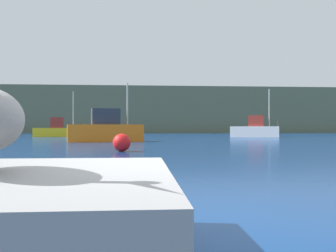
# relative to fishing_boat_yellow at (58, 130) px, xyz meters

# --- Properties ---
(ground_plane) EXTENTS (260.00, 260.00, 0.00)m
(ground_plane) POSITION_rel_fishing_boat_yellow_xyz_m (10.19, -38.14, -0.78)
(ground_plane) COLOR navy
(hillside_backdrop) EXTENTS (140.00, 10.09, 9.26)m
(hillside_backdrop) POSITION_rel_fishing_boat_yellow_xyz_m (10.19, 30.50, 3.85)
(hillside_backdrop) COLOR #5B664C
(hillside_backdrop) RESTS_ON ground
(fishing_boat_yellow) EXTENTS (5.84, 2.79, 5.42)m
(fishing_boat_yellow) POSITION_rel_fishing_boat_yellow_xyz_m (0.00, 0.00, 0.00)
(fishing_boat_yellow) COLOR yellow
(fishing_boat_yellow) RESTS_ON ground
(fishing_boat_white) EXTENTS (5.61, 3.64, 5.43)m
(fishing_boat_white) POSITION_rel_fishing_boat_yellow_xyz_m (22.71, -3.13, 0.08)
(fishing_boat_white) COLOR white
(fishing_boat_white) RESTS_ON ground
(fishing_boat_orange) EXTENTS (5.78, 2.88, 4.49)m
(fishing_boat_orange) POSITION_rel_fishing_boat_yellow_xyz_m (7.14, -15.32, 0.13)
(fishing_boat_orange) COLOR orange
(fishing_boat_orange) RESTS_ON ground
(mooring_buoy) EXTENTS (0.80, 0.80, 0.80)m
(mooring_buoy) POSITION_rel_fishing_boat_yellow_xyz_m (8.99, -26.19, -0.38)
(mooring_buoy) COLOR red
(mooring_buoy) RESTS_ON ground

